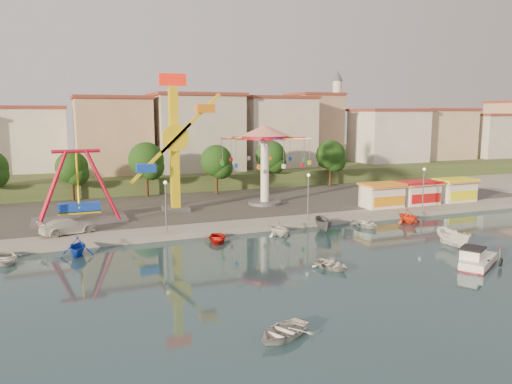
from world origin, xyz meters
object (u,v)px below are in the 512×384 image
kamikaze_tower (178,147)px  cabin_motorboat (477,261)px  skiff (454,238)px  wave_swinger (265,147)px  rowboat_a (331,265)px  pirate_ship_ride (78,187)px  van (68,226)px

kamikaze_tower → cabin_motorboat: bearing=-58.3°
kamikaze_tower → skiff: bearing=-49.0°
wave_swinger → rowboat_a: (-4.99, -25.76, -7.86)m
pirate_ship_ride → cabin_motorboat: pirate_ship_ride is taller
wave_swinger → rowboat_a: bearing=-101.0°
skiff → van: 37.47m
cabin_motorboat → rowboat_a: size_ratio=1.61×
cabin_motorboat → van: (-31.01, 21.98, 0.91)m
wave_swinger → cabin_motorboat: wave_swinger is taller
kamikaze_tower → rowboat_a: (6.59, -25.23, -8.11)m
rowboat_a → van: size_ratio=0.61×
kamikaze_tower → cabin_motorboat: kamikaze_tower is taller
pirate_ship_ride → rowboat_a: size_ratio=3.04×
kamikaze_tower → skiff: (20.64, -23.75, -7.60)m
cabin_motorboat → van: bearing=113.0°
pirate_ship_ride → rowboat_a: pirate_ship_ride is taller
rowboat_a → cabin_motorboat: bearing=-39.5°
wave_swinger → rowboat_a: 27.39m
van → kamikaze_tower: bearing=-78.0°
wave_swinger → skiff: (9.06, -24.28, -7.35)m
pirate_ship_ride → wave_swinger: (23.19, 1.95, 3.80)m
wave_swinger → van: 26.63m
skiff → kamikaze_tower: bearing=136.9°
wave_swinger → skiff: wave_swinger is taller
wave_swinger → van: bearing=-162.5°
wave_swinger → skiff: size_ratio=2.64×
pirate_ship_ride → van: bearing=-103.3°
pirate_ship_ride → rowboat_a: 30.25m
wave_swinger → cabin_motorboat: size_ratio=2.19×
pirate_ship_ride → kamikaze_tower: (11.61, 1.42, 4.05)m
pirate_ship_ride → rowboat_a: (18.20, -23.82, -4.05)m
cabin_motorboat → skiff: (2.60, 5.43, 0.38)m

